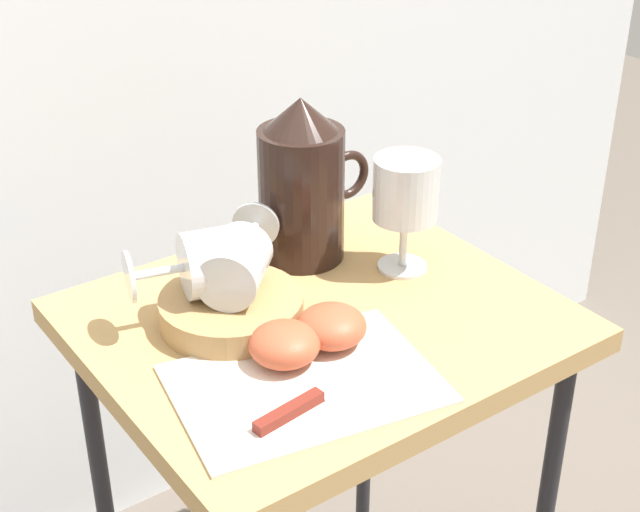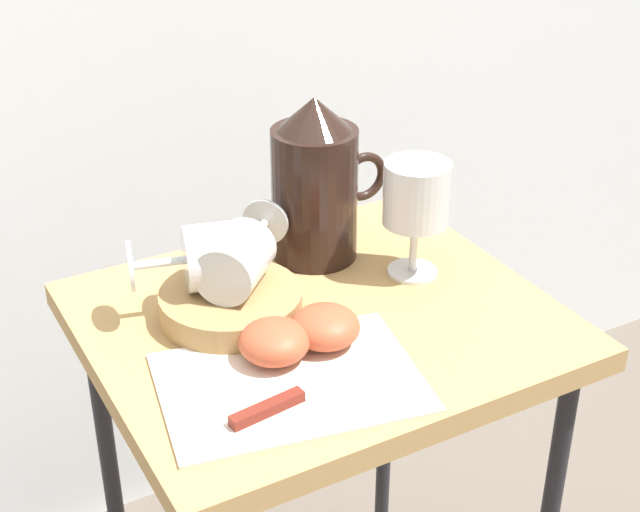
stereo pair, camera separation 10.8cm
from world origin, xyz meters
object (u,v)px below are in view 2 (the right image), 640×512
apple_half_left (274,342)px  apple_half_right (325,327)px  pitcher (315,193)px  wine_glass_upright (416,199)px  wine_glass_tipped_near (214,256)px  knife (294,398)px  wine_glass_tipped_far (237,260)px  table (320,362)px  basket_tray (231,304)px

apple_half_left → apple_half_right: bearing=-0.9°
pitcher → wine_glass_upright: pitcher is taller
wine_glass_tipped_near → knife: 0.22m
wine_glass_upright → pitcher: bearing=129.2°
pitcher → wine_glass_upright: size_ratio=1.43×
pitcher → wine_glass_tipped_far: bearing=-151.7°
knife → apple_half_left: bearing=77.8°
table → wine_glass_tipped_far: (-0.08, 0.05, 0.14)m
table → pitcher: size_ratio=3.02×
wine_glass_tipped_near → pitcher: bearing=21.1°
wine_glass_upright → apple_half_left: 0.27m
basket_tray → apple_half_right: (0.07, -0.11, 0.01)m
table → wine_glass_tipped_near: bearing=147.1°
basket_tray → wine_glass_upright: 0.26m
basket_tray → knife: basket_tray is taller
basket_tray → apple_half_left: size_ratio=2.14×
apple_half_left → apple_half_right: (0.06, -0.00, 0.00)m
knife → pitcher: bearing=57.4°
pitcher → table: bearing=-116.7°
wine_glass_tipped_far → table: bearing=-33.8°
table → wine_glass_tipped_near: 0.19m
wine_glass_tipped_far → apple_half_right: bearing=-64.6°
wine_glass_tipped_near → wine_glass_tipped_far: size_ratio=0.99×
table → wine_glass_tipped_far: bearing=146.2°
pitcher → apple_half_right: pitcher is taller
basket_tray → wine_glass_tipped_near: bearing=115.0°
apple_half_left → apple_half_right: same height
basket_tray → wine_glass_tipped_far: (0.01, 0.01, 0.05)m
wine_glass_tipped_far → knife: size_ratio=0.72×
table → wine_glass_tipped_far: size_ratio=4.27×
wine_glass_tipped_near → knife: wine_glass_tipped_near is taller
basket_tray → wine_glass_tipped_far: wine_glass_tipped_far is taller
apple_half_right → knife: apple_half_right is taller
wine_glass_tipped_near → wine_glass_upright: bearing=-8.4°
wine_glass_tipped_near → apple_half_left: bearing=-83.4°
wine_glass_tipped_near → apple_half_left: (0.01, -0.13, -0.05)m
basket_tray → wine_glass_upright: size_ratio=1.10×
wine_glass_upright → wine_glass_tipped_near: size_ratio=1.00×
table → apple_half_left: apple_half_left is taller
apple_half_left → knife: size_ratio=0.36×
table → wine_glass_tipped_near: wine_glass_tipped_near is taller
wine_glass_upright → wine_glass_tipped_near: bearing=171.6°
wine_glass_upright → apple_half_left: bearing=-159.9°
pitcher → wine_glass_upright: bearing=-50.8°
pitcher → wine_glass_tipped_far: (-0.15, -0.08, -0.02)m
table → apple_half_right: apple_half_right is taller
wine_glass_upright → apple_half_left: wine_glass_upright is taller
basket_tray → apple_half_left: apple_half_left is taller
wine_glass_upright → knife: size_ratio=0.71×
apple_half_left → basket_tray: bearing=92.6°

